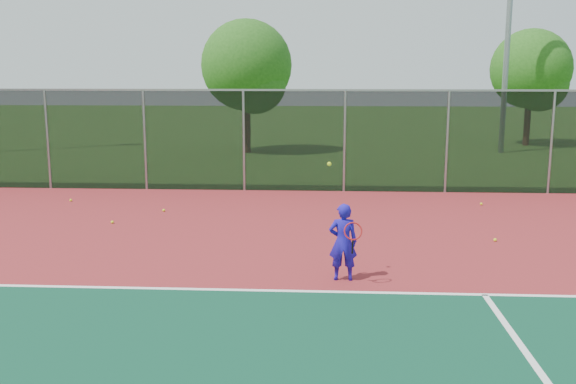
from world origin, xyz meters
name	(u,v)px	position (x,y,z in m)	size (l,w,h in m)	color
ground	(373,382)	(0.00, 0.00, 0.00)	(120.00, 120.00, 0.00)	#2E601B
court_apron	(363,317)	(0.00, 2.00, 0.01)	(30.00, 20.00, 0.02)	maroon
fence_back	(345,140)	(0.00, 12.00, 1.56)	(30.00, 0.06, 3.03)	black
tennis_player	(343,242)	(-0.26, 3.66, 0.70)	(0.59, 0.58, 2.04)	#1E12A9
practice_ball_0	(495,240)	(3.03, 6.37, 0.06)	(0.07, 0.07, 0.07)	#D9EF1B
practice_ball_1	(112,222)	(-5.59, 7.52, 0.06)	(0.07, 0.07, 0.07)	#D9EF1B
practice_ball_2	(481,204)	(3.63, 10.15, 0.06)	(0.07, 0.07, 0.07)	#D9EF1B
practice_ball_3	(71,200)	(-7.58, 10.02, 0.06)	(0.07, 0.07, 0.07)	#D9EF1B
practice_ball_4	(164,210)	(-4.70, 8.88, 0.06)	(0.07, 0.07, 0.07)	#D9EF1B
tree_back_left	(249,69)	(-3.91, 21.13, 3.64)	(3.95, 3.95, 5.80)	#3B2515
tree_back_mid	(533,73)	(9.33, 24.72, 3.49)	(3.79, 3.79, 5.57)	#3B2515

